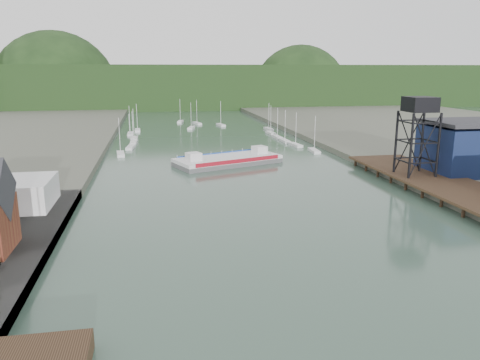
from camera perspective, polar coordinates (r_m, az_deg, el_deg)
name	(u,v)px	position (r m, az deg, el deg)	size (l,w,h in m)	color
east_pier	(462,191)	(94.82, 25.44, -1.17)	(14.00, 70.00, 2.45)	black
lift_tower	(420,109)	(102.27, 21.06, 8.05)	(6.50, 6.50, 16.00)	black
blue_shed	(474,147)	(113.32, 26.68, 3.57)	(20.50, 14.50, 11.30)	#0D1B3D
marina_sailboats	(205,135)	(170.07, -4.27, 5.50)	(57.71, 92.65, 0.90)	silver
distant_hills	(173,89)	(330.94, -8.19, 10.97)	(500.00, 120.00, 80.00)	black
chain_ferry	(228,160)	(118.79, -1.48, 2.47)	(28.64, 19.36, 3.83)	#535456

